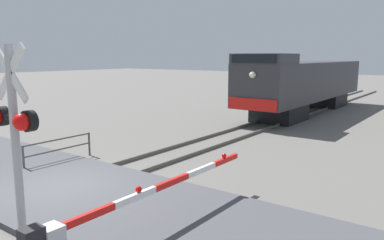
# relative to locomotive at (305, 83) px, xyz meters

# --- Properties ---
(ground_plane) EXTENTS (160.00, 160.00, 0.00)m
(ground_plane) POSITION_rel_locomotive_xyz_m (0.00, -19.69, -2.13)
(ground_plane) COLOR #605E59
(rail_track_left) EXTENTS (0.08, 80.00, 0.15)m
(rail_track_left) POSITION_rel_locomotive_xyz_m (-0.72, -19.69, -2.06)
(rail_track_left) COLOR #59544C
(rail_track_left) RESTS_ON ground_plane
(rail_track_right) EXTENTS (0.08, 80.00, 0.15)m
(rail_track_right) POSITION_rel_locomotive_xyz_m (0.72, -19.69, -2.06)
(rail_track_right) COLOR #59544C
(rail_track_right) RESTS_ON ground_plane
(road_surface) EXTENTS (36.00, 4.88, 0.16)m
(road_surface) POSITION_rel_locomotive_xyz_m (0.00, -19.69, -2.06)
(road_surface) COLOR #47474C
(road_surface) RESTS_ON ground_plane
(locomotive) EXTENTS (3.07, 16.30, 4.11)m
(locomotive) POSITION_rel_locomotive_xyz_m (0.00, 0.00, 0.00)
(locomotive) COLOR black
(locomotive) RESTS_ON ground_plane
(crossing_signal) EXTENTS (1.18, 0.33, 4.20)m
(crossing_signal) POSITION_rel_locomotive_xyz_m (3.56, -22.99, 0.49)
(crossing_signal) COLOR #ADADB2
(crossing_signal) RESTS_ON ground_plane
(crossing_gate) EXTENTS (0.36, 6.74, 1.26)m
(crossing_gate) POSITION_rel_locomotive_xyz_m (4.06, -21.75, -1.33)
(crossing_gate) COLOR silver
(crossing_gate) RESTS_ON ground_plane
(guard_railing) EXTENTS (0.08, 2.89, 0.95)m
(guard_railing) POSITION_rel_locomotive_xyz_m (-2.71, -18.00, -1.51)
(guard_railing) COLOR #4C4742
(guard_railing) RESTS_ON ground_plane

